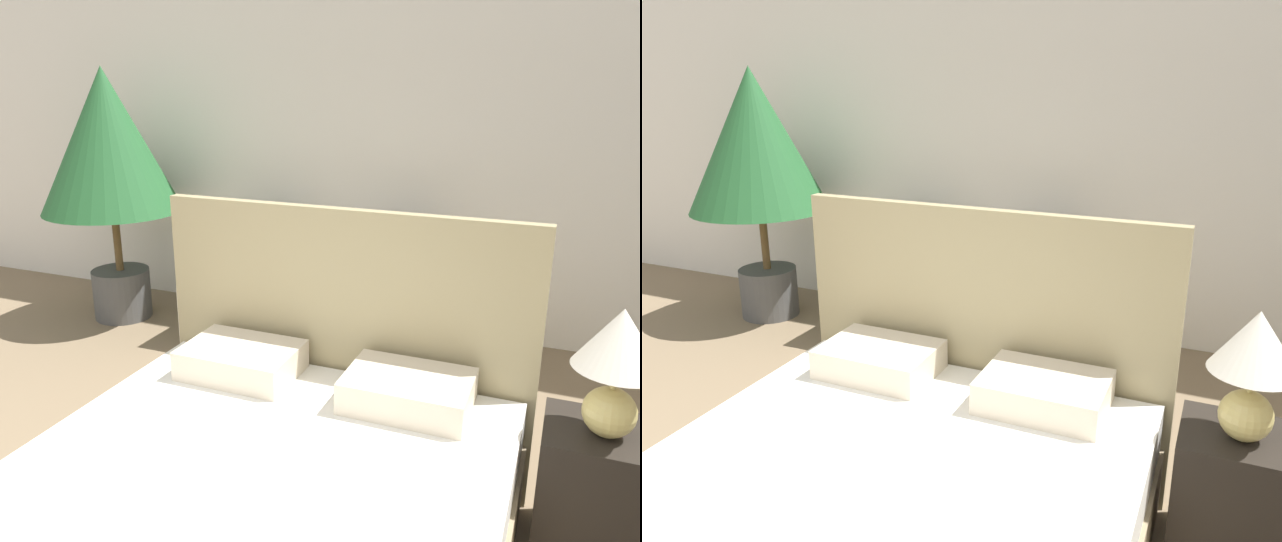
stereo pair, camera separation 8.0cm
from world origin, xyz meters
TOP-DOWN VIEW (x-y plane):
  - wall_back at (0.00, 4.22)m, footprint 10.00×0.06m
  - bed at (0.20, 1.31)m, footprint 1.83×2.17m
  - armchair_near_window_left at (-1.05, 3.55)m, footprint 0.64×0.70m
  - armchair_near_window_right at (-0.01, 3.55)m, footprint 0.66×0.72m
  - potted_palm at (-2.16, 3.53)m, footprint 1.07×1.07m
  - nightstand at (1.41, 2.08)m, footprint 0.51×0.40m
  - table_lamp at (1.38, 2.05)m, footprint 0.32×0.32m

SIDE VIEW (x-z plane):
  - nightstand at x=1.41m, z-range 0.00..0.57m
  - armchair_near_window_left at x=-1.05m, z-range -0.18..0.76m
  - armchair_near_window_right at x=-0.01m, z-range -0.18..0.76m
  - bed at x=0.20m, z-range -0.36..0.96m
  - table_lamp at x=1.38m, z-range 0.64..1.16m
  - potted_palm at x=-2.16m, z-range 0.37..2.34m
  - wall_back at x=0.00m, z-range 0.00..2.90m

